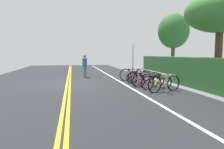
{
  "coord_description": "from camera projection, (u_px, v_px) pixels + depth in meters",
  "views": [
    {
      "loc": [
        12.29,
        0.21,
        1.65
      ],
      "look_at": [
        2.09,
        2.12,
        0.65
      ],
      "focal_mm": 34.37,
      "sensor_mm": 36.0,
      "label": 1
    }
  ],
  "objects": [
    {
      "name": "centre_line_yellow_outer",
      "position": [
        70.0,
        83.0,
        12.15
      ],
      "size": [
        34.67,
        0.1,
        0.0
      ],
      "primitive_type": "cube",
      "color": "gold",
      "rests_on": "ground_plane"
    },
    {
      "name": "sign_post_near",
      "position": [
        133.0,
        57.0,
        14.66
      ],
      "size": [
        0.36,
        0.06,
        2.34
      ],
      "color": "gray",
      "rests_on": "ground_plane"
    },
    {
      "name": "bike_lane_stripe_white",
      "position": [
        120.0,
        82.0,
        12.69
      ],
      "size": [
        34.67,
        0.12,
        0.0
      ],
      "primitive_type": "cube",
      "color": "white",
      "rests_on": "ground_plane"
    },
    {
      "name": "centre_line_yellow_inner",
      "position": [
        67.0,
        83.0,
        12.12
      ],
      "size": [
        34.67,
        0.1,
        0.0
      ],
      "primitive_type": "cube",
      "color": "gold",
      "rests_on": "ground_plane"
    },
    {
      "name": "tree_mid",
      "position": [
        220.0,
        13.0,
        10.5
      ],
      "size": [
        3.43,
        3.43,
        4.67
      ],
      "color": "#473323",
      "rests_on": "ground_plane"
    },
    {
      "name": "bicycle_6",
      "position": [
        164.0,
        84.0,
        9.35
      ],
      "size": [
        0.67,
        1.74,
        0.76
      ],
      "color": "black",
      "rests_on": "ground_plane"
    },
    {
      "name": "tree_near_left",
      "position": [
        173.0,
        31.0,
        16.01
      ],
      "size": [
        2.31,
        2.31,
        4.64
      ],
      "color": "brown",
      "rests_on": "ground_plane"
    },
    {
      "name": "bicycle_3",
      "position": [
        146.0,
        79.0,
        11.37
      ],
      "size": [
        0.49,
        1.77,
        0.73
      ],
      "color": "black",
      "rests_on": "ground_plane"
    },
    {
      "name": "pedestrian",
      "position": [
        85.0,
        64.0,
        15.04
      ],
      "size": [
        0.45,
        0.32,
        1.59
      ],
      "color": "slate",
      "rests_on": "ground_plane"
    },
    {
      "name": "bicycle_2",
      "position": [
        140.0,
        77.0,
        12.02
      ],
      "size": [
        0.46,
        1.65,
        0.7
      ],
      "color": "black",
      "rests_on": "ground_plane"
    },
    {
      "name": "ground_plane",
      "position": [
        69.0,
        83.0,
        12.14
      ],
      "size": [
        38.52,
        10.7,
        0.05
      ],
      "primitive_type": "cube",
      "color": "#232628"
    },
    {
      "name": "bicycle_1",
      "position": [
        139.0,
        76.0,
        12.75
      ],
      "size": [
        0.66,
        1.58,
        0.71
      ],
      "color": "black",
      "rests_on": "ground_plane"
    },
    {
      "name": "bike_rack",
      "position": [
        146.0,
        73.0,
        11.35
      ],
      "size": [
        5.19,
        0.05,
        0.82
      ],
      "color": "#9EA0A5",
      "rests_on": "ground_plane"
    },
    {
      "name": "bicycle_4",
      "position": [
        148.0,
        81.0,
        10.65
      ],
      "size": [
        0.46,
        1.66,
        0.68
      ],
      "color": "black",
      "rests_on": "ground_plane"
    },
    {
      "name": "bicycle_0",
      "position": [
        133.0,
        74.0,
        13.39
      ],
      "size": [
        0.46,
        1.82,
        0.78
      ],
      "color": "black",
      "rests_on": "ground_plane"
    },
    {
      "name": "hedge_backdrop",
      "position": [
        203.0,
        73.0,
        10.3
      ],
      "size": [
        14.14,
        1.18,
        1.47
      ],
      "primitive_type": "cube",
      "color": "#235626",
      "rests_on": "ground_plane"
    },
    {
      "name": "bicycle_5",
      "position": [
        157.0,
        82.0,
        10.05
      ],
      "size": [
        0.46,
        1.64,
        0.69
      ],
      "color": "black",
      "rests_on": "ground_plane"
    }
  ]
}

